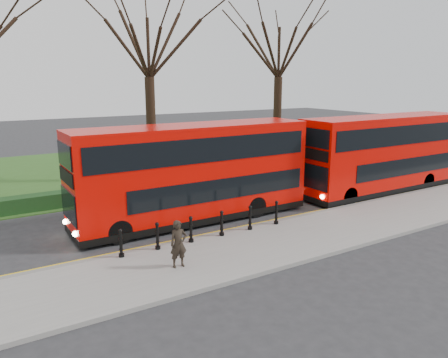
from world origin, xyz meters
TOP-DOWN VIEW (x-y plane):
  - ground at (0.00, 0.00)m, footprint 120.00×120.00m
  - pavement at (0.00, -3.00)m, footprint 60.00×4.00m
  - kerb at (0.00, -1.00)m, footprint 60.00×0.25m
  - grass_verge at (0.00, 15.00)m, footprint 60.00×18.00m
  - hedge at (0.00, 6.80)m, footprint 60.00×0.90m
  - yellow_line_outer at (0.00, -0.70)m, footprint 60.00×0.10m
  - yellow_line_inner at (0.00, -0.50)m, footprint 60.00×0.10m
  - tree_mid at (2.00, 10.00)m, footprint 7.55×7.55m
  - tree_right at (12.00, 10.00)m, footprint 7.59×7.59m
  - bollard_row at (-0.40, -1.35)m, footprint 7.15×0.15m
  - bus_lead at (0.47, 1.38)m, footprint 11.04×2.54m
  - bus_rear at (12.20, 0.42)m, footprint 10.93×2.51m
  - pedestrian at (-2.50, -3.18)m, footprint 0.62×0.43m

SIDE VIEW (x-z plane):
  - ground at x=0.00m, z-range 0.00..0.00m
  - yellow_line_outer at x=0.00m, z-range 0.00..0.01m
  - yellow_line_inner at x=0.00m, z-range 0.00..0.01m
  - grass_verge at x=0.00m, z-range 0.00..0.06m
  - pavement at x=0.00m, z-range 0.00..0.15m
  - kerb at x=0.00m, z-range -0.01..0.15m
  - hedge at x=0.00m, z-range 0.00..0.80m
  - bollard_row at x=-0.40m, z-range 0.15..1.15m
  - pedestrian at x=-2.50m, z-range 0.15..1.78m
  - bus_rear at x=12.20m, z-range 0.02..4.37m
  - bus_lead at x=0.47m, z-range 0.02..4.41m
  - tree_mid at x=2.00m, z-range 2.68..14.48m
  - tree_right at x=12.00m, z-range 2.69..14.55m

